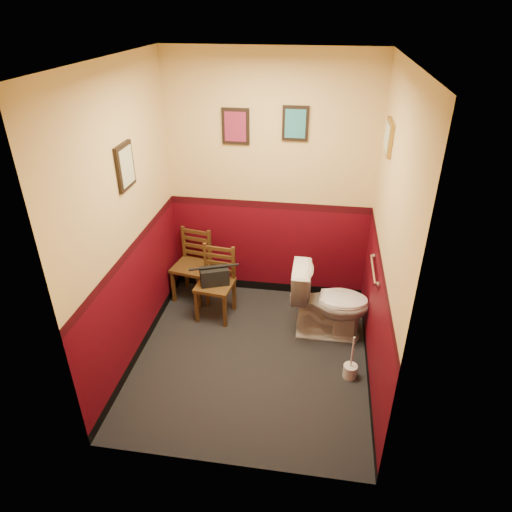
{
  "coord_description": "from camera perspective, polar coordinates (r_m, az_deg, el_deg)",
  "views": [
    {
      "loc": [
        0.55,
        -3.37,
        3.06
      ],
      "look_at": [
        0.0,
        0.25,
        1.0
      ],
      "focal_mm": 32.0,
      "sensor_mm": 36.0,
      "label": 1
    }
  ],
  "objects": [
    {
      "name": "wall_right",
      "position": [
        3.82,
        15.96,
        1.53
      ],
      "size": [
        0.0,
        2.4,
        2.7
      ],
      "primitive_type": "cube",
      "rotation": [
        1.57,
        0.0,
        -1.57
      ],
      "color": "#4B0510",
      "rests_on": "ground"
    },
    {
      "name": "framed_print_right",
      "position": [
        4.13,
        16.24,
        14.08
      ],
      "size": [
        0.04,
        0.34,
        0.28
      ],
      "color": "olive",
      "rests_on": "wall_right"
    },
    {
      "name": "toilet_brush",
      "position": [
        4.43,
        11.68,
        -13.8
      ],
      "size": [
        0.13,
        0.13,
        0.46
      ],
      "color": "silver",
      "rests_on": "floor"
    },
    {
      "name": "chair_right",
      "position": [
        4.93,
        -5.01,
        -3.4
      ],
      "size": [
        0.41,
        0.41,
        0.8
      ],
      "rotation": [
        0.0,
        0.0,
        -0.12
      ],
      "color": "#523618",
      "rests_on": "floor"
    },
    {
      "name": "grab_bar",
      "position": [
        4.22,
        14.51,
        -1.67
      ],
      "size": [
        0.05,
        0.56,
        0.06
      ],
      "color": "silver",
      "rests_on": "wall_right"
    },
    {
      "name": "chair_left",
      "position": [
        5.27,
        -7.9,
        -1.12
      ],
      "size": [
        0.44,
        0.44,
        0.81
      ],
      "rotation": [
        0.0,
        0.0,
        -0.18
      ],
      "color": "#523618",
      "rests_on": "floor"
    },
    {
      "name": "tp_stack",
      "position": [
        5.24,
        5.58,
        -4.29
      ],
      "size": [
        0.23,
        0.14,
        0.4
      ],
      "color": "silver",
      "rests_on": "floor"
    },
    {
      "name": "ceiling",
      "position": [
        3.43,
        -0.69,
        23.33
      ],
      "size": [
        2.2,
        2.4,
        0.0
      ],
      "primitive_type": "cube",
      "rotation": [
        3.14,
        0.0,
        0.0
      ],
      "color": "silver",
      "rests_on": "ground"
    },
    {
      "name": "floor",
      "position": [
        4.59,
        -0.48,
        -12.5
      ],
      "size": [
        2.2,
        2.4,
        0.0
      ],
      "primitive_type": "cube",
      "color": "black",
      "rests_on": "ground"
    },
    {
      "name": "wall_back",
      "position": [
        4.91,
        1.69,
        8.98
      ],
      "size": [
        2.2,
        0.0,
        2.7
      ],
      "primitive_type": "cube",
      "rotation": [
        1.57,
        0.0,
        0.0
      ],
      "color": "#4B0510",
      "rests_on": "ground"
    },
    {
      "name": "wall_front",
      "position": [
        2.82,
        -4.5,
        -8.15
      ],
      "size": [
        2.2,
        0.0,
        2.7
      ],
      "primitive_type": "cube",
      "rotation": [
        -1.57,
        0.0,
        0.0
      ],
      "color": "#4B0510",
      "rests_on": "ground"
    },
    {
      "name": "toilet",
      "position": [
        4.69,
        9.21,
        -5.75
      ],
      "size": [
        0.8,
        0.45,
        0.78
      ],
      "primitive_type": "imported",
      "rotation": [
        0.0,
        0.0,
        1.57
      ],
      "color": "white",
      "rests_on": "floor"
    },
    {
      "name": "framed_print_back_b",
      "position": [
        4.68,
        4.95,
        16.18
      ],
      "size": [
        0.26,
        0.04,
        0.34
      ],
      "color": "black",
      "rests_on": "wall_back"
    },
    {
      "name": "framed_print_left",
      "position": [
        4.02,
        -16.02,
        10.72
      ],
      "size": [
        0.04,
        0.3,
        0.38
      ],
      "color": "black",
      "rests_on": "wall_left"
    },
    {
      "name": "wall_left",
      "position": [
        4.12,
        -15.87,
        3.68
      ],
      "size": [
        0.0,
        2.4,
        2.7
      ],
      "primitive_type": "cube",
      "rotation": [
        1.57,
        0.0,
        1.57
      ],
      "color": "#4B0510",
      "rests_on": "ground"
    },
    {
      "name": "framed_print_back_a",
      "position": [
        4.77,
        -2.57,
        15.89
      ],
      "size": [
        0.28,
        0.04,
        0.36
      ],
      "color": "black",
      "rests_on": "wall_back"
    },
    {
      "name": "handbag",
      "position": [
        4.84,
        -5.21,
        -2.51
      ],
      "size": [
        0.33,
        0.25,
        0.22
      ],
      "rotation": [
        0.0,
        0.0,
        0.37
      ],
      "color": "black",
      "rests_on": "chair_right"
    }
  ]
}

